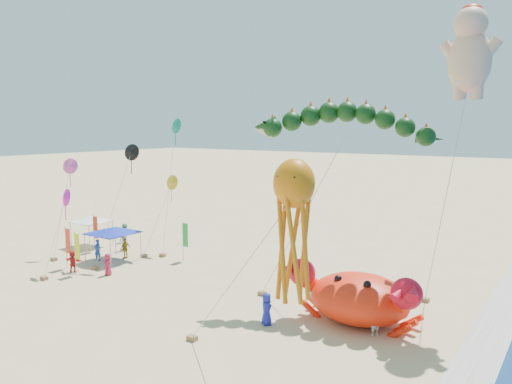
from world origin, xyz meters
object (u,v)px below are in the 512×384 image
Objects in this scene: crab_inflatable at (359,297)px; canopy_white at (91,219)px; dragon_kite at (343,128)px; canopy_blue at (112,230)px; octopus_kite at (293,219)px; cherub_kite at (470,50)px.

crab_inflatable reaches higher than canopy_white.
canopy_blue is at bearing -176.03° from dragon_kite.
dragon_kite reaches higher than octopus_kite.
octopus_kite is at bearing -85.73° from crab_inflatable.
octopus_kite reaches higher than canopy_white.
crab_inflatable is 26.89m from canopy_white.
crab_inflatable is 0.64× the size of dragon_kite.
cherub_kite is at bearing 22.06° from dragon_kite.
dragon_kite is at bearing 132.80° from crab_inflatable.
canopy_blue is 1.19× the size of canopy_white.
octopus_kite is 3.09× the size of canopy_white.
canopy_blue is at bearing 156.76° from octopus_kite.
cherub_kite is at bearing 3.16° from canopy_white.
dragon_kite is 0.68× the size of cherub_kite.
cherub_kite is 33.15m from canopy_white.
canopy_blue is at bearing -171.36° from cherub_kite.
cherub_kite is at bearing 50.58° from crab_inflatable.
octopus_kite is at bearing -104.40° from cherub_kite.
dragon_kite is 3.24× the size of canopy_blue.
canopy_white is at bearing 173.16° from crab_inflatable.
crab_inflatable is 9.67m from dragon_kite.
dragon_kite reaches higher than canopy_blue.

